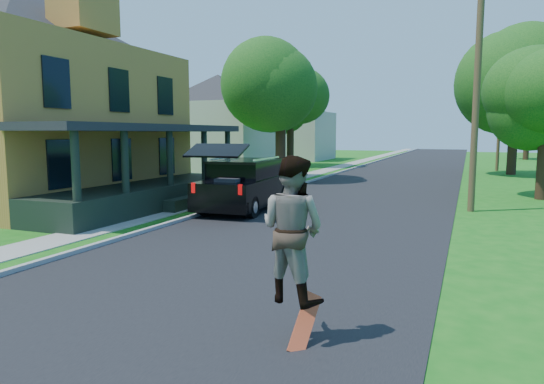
% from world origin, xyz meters
% --- Properties ---
extents(ground, '(140.00, 140.00, 0.00)m').
position_xyz_m(ground, '(0.00, 0.00, 0.00)').
color(ground, '#135F13').
rests_on(ground, ground).
extents(street, '(8.00, 120.00, 0.02)m').
position_xyz_m(street, '(0.00, 20.00, 0.00)').
color(street, black).
rests_on(street, ground).
extents(curb, '(0.15, 120.00, 0.12)m').
position_xyz_m(curb, '(-4.05, 20.00, 0.00)').
color(curb, gray).
rests_on(curb, ground).
extents(sidewalk, '(1.30, 120.00, 0.03)m').
position_xyz_m(sidewalk, '(-5.60, 20.00, 0.00)').
color(sidewalk, gray).
rests_on(sidewalk, ground).
extents(front_walk, '(6.50, 1.20, 0.03)m').
position_xyz_m(front_walk, '(-9.50, 6.00, 0.00)').
color(front_walk, gray).
rests_on(front_walk, ground).
extents(main_house, '(15.56, 15.56, 10.10)m').
position_xyz_m(main_house, '(-12.80, 5.99, 4.92)').
color(main_house, '#BB7C36').
rests_on(main_house, ground).
extents(neighbor_house_mid, '(12.78, 12.78, 8.30)m').
position_xyz_m(neighbor_house_mid, '(-13.50, 24.00, 4.19)').
color(neighbor_house_mid, '#AFAA9B').
rests_on(neighbor_house_mid, ground).
extents(neighbor_house_far, '(12.78, 12.78, 8.30)m').
position_xyz_m(neighbor_house_far, '(-13.50, 40.00, 4.19)').
color(neighbor_house_far, '#AFAA9B').
rests_on(neighbor_house_far, ground).
extents(black_suv, '(2.35, 5.42, 2.47)m').
position_xyz_m(black_suv, '(-3.20, 6.87, 0.94)').
color(black_suv, black).
rests_on(black_suv, ground).
extents(skateboarder, '(1.13, 0.98, 1.98)m').
position_xyz_m(skateboarder, '(2.20, -3.00, 1.53)').
color(skateboarder, black).
rests_on(skateboarder, ground).
extents(skateboard, '(0.27, 0.70, 0.73)m').
position_xyz_m(skateboard, '(2.43, -3.12, 0.27)').
color(skateboard, '#AE310E').
rests_on(skateboard, ground).
extents(tree_left_mid, '(6.65, 6.36, 8.69)m').
position_xyz_m(tree_left_mid, '(-6.05, 17.79, 5.54)').
color(tree_left_mid, black).
rests_on(tree_left_mid, ground).
extents(tree_left_far, '(6.46, 6.24, 9.07)m').
position_xyz_m(tree_left_far, '(-9.82, 29.85, 5.81)').
color(tree_left_far, black).
rests_on(tree_left_far, ground).
extents(tree_right_mid, '(7.62, 7.42, 10.27)m').
position_xyz_m(tree_right_mid, '(6.99, 27.57, 6.68)').
color(tree_right_mid, black).
rests_on(tree_right_mid, ground).
extents(tree_right_far, '(6.76, 6.44, 8.47)m').
position_xyz_m(tree_right_far, '(9.86, 48.70, 5.69)').
color(tree_right_far, black).
rests_on(tree_right_far, ground).
extents(utility_pole_near, '(1.47, 0.29, 8.98)m').
position_xyz_m(utility_pole_near, '(4.50, 9.67, 4.62)').
color(utility_pole_near, brown).
rests_on(utility_pole_near, ground).
extents(utility_pole_far, '(1.38, 0.51, 8.66)m').
position_xyz_m(utility_pole_far, '(6.32, 30.75, 4.46)').
color(utility_pole_far, brown).
rests_on(utility_pole_far, ground).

